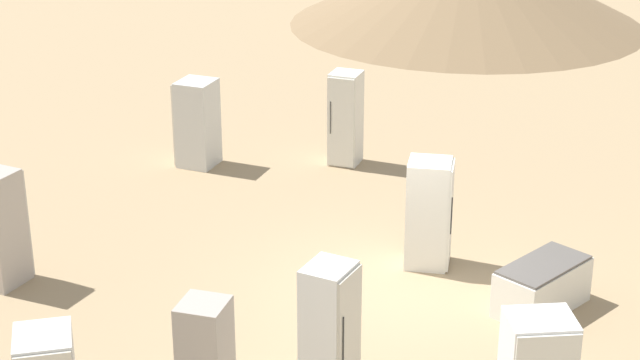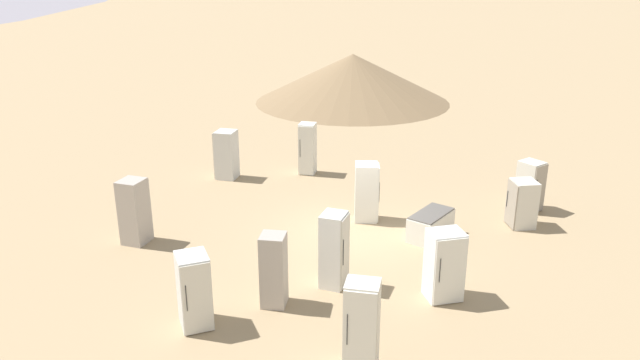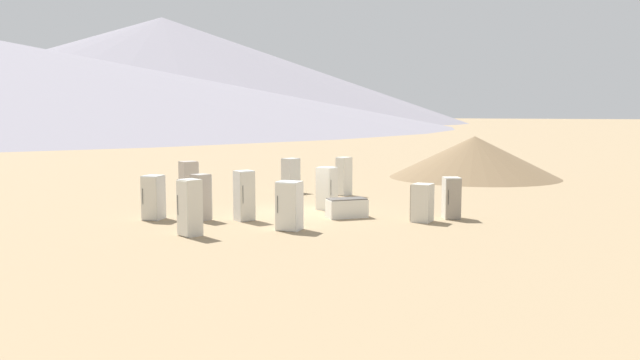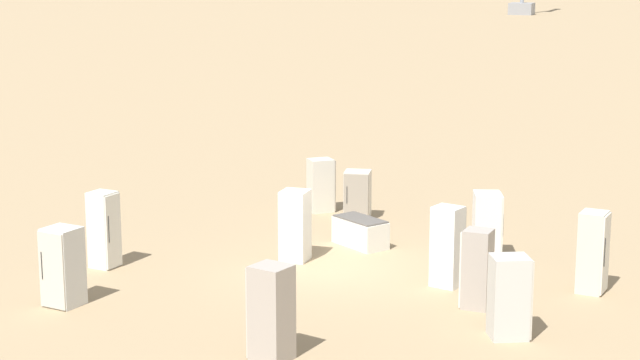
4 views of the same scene
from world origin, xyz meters
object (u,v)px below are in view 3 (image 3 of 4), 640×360
discarded_fridge_11 (153,197)px  discarded_fridge_8 (190,208)px  discarded_fridge_6 (344,176)px  discarded_fridge_9 (422,203)px  discarded_fridge_5 (347,208)px  discarded_fridge_1 (291,175)px  discarded_fridge_7 (451,198)px  discarded_fridge_3 (244,196)px  discarded_fridge_0 (327,188)px  discarded_fridge_2 (189,181)px  discarded_fridge_4 (289,206)px  discarded_fridge_10 (201,197)px

discarded_fridge_11 → discarded_fridge_8: bearing=135.7°
discarded_fridge_6 → discarded_fridge_9: bearing=155.3°
discarded_fridge_5 → discarded_fridge_1: bearing=179.6°
discarded_fridge_7 → discarded_fridge_11: discarded_fridge_11 is taller
discarded_fridge_5 → discarded_fridge_3: bearing=-98.0°
discarded_fridge_3 → discarded_fridge_5: 4.04m
discarded_fridge_0 → discarded_fridge_11: bearing=-33.2°
discarded_fridge_6 → discarded_fridge_8: bearing=108.1°
discarded_fridge_2 → discarded_fridge_1: bearing=90.4°
discarded_fridge_5 → discarded_fridge_8: size_ratio=0.90×
discarded_fridge_0 → discarded_fridge_4: discarded_fridge_0 is taller
discarded_fridge_1 → discarded_fridge_10: discarded_fridge_10 is taller
discarded_fridge_6 → discarded_fridge_9: (6.88, -4.30, -0.24)m
discarded_fridge_8 → discarded_fridge_9: discarded_fridge_8 is taller
discarded_fridge_1 → discarded_fridge_4: discarded_fridge_1 is taller
discarded_fridge_9 → discarded_fridge_10: bearing=115.7°
discarded_fridge_2 → discarded_fridge_6: 7.62m
discarded_fridge_5 → discarded_fridge_6: bearing=160.5°
discarded_fridge_6 → discarded_fridge_3: bearing=107.4°
discarded_fridge_4 → discarded_fridge_5: bearing=-107.9°
discarded_fridge_7 → discarded_fridge_8: (-5.20, -8.62, 0.14)m
discarded_fridge_4 → discarded_fridge_7: bearing=-137.8°
discarded_fridge_3 → discarded_fridge_5: (2.62, 3.03, -0.58)m
discarded_fridge_0 → discarded_fridge_11: (-3.67, -6.16, -0.05)m
discarded_fridge_3 → discarded_fridge_4: (2.62, -0.38, -0.10)m
discarded_fridge_8 → discarded_fridge_10: 3.05m
discarded_fridge_9 → discarded_fridge_7: bearing=-32.8°
discarded_fridge_0 → discarded_fridge_5: size_ratio=1.06×
discarded_fridge_0 → discarded_fridge_8: bearing=-2.6°
discarded_fridge_1 → discarded_fridge_8: 11.99m
discarded_fridge_4 → discarded_fridge_10: 4.00m
discarded_fridge_1 → discarded_fridge_5: (7.00, -4.58, -0.51)m
discarded_fridge_3 → discarded_fridge_8: size_ratio=1.01×
discarded_fridge_3 → discarded_fridge_10: bearing=-38.6°
discarded_fridge_2 → discarded_fridge_10: size_ratio=1.06×
discarded_fridge_8 → discarded_fridge_9: bearing=-115.8°
discarded_fridge_4 → discarded_fridge_9: discarded_fridge_4 is taller
discarded_fridge_7 → discarded_fridge_10: 9.66m
discarded_fridge_3 → discarded_fridge_2: bearing=-94.5°
discarded_fridge_4 → discarded_fridge_10: (-3.96, -0.60, 0.03)m
discarded_fridge_6 → discarded_fridge_7: bearing=165.5°
discarded_fridge_1 → discarded_fridge_11: (1.46, -9.62, -0.03)m
discarded_fridge_6 → discarded_fridge_11: discarded_fridge_6 is taller
discarded_fridge_0 → discarded_fridge_2: 6.82m
discarded_fridge_0 → discarded_fridge_3: 4.21m
discarded_fridge_5 → discarded_fridge_10: bearing=-101.7°
discarded_fridge_6 → discarded_fridge_4: bearing=122.5°
discarded_fridge_1 → discarded_fridge_6: discarded_fridge_6 is taller
discarded_fridge_0 → discarded_fridge_10: (-2.08, -5.13, -0.02)m
discarded_fridge_2 → discarded_fridge_7: bearing=30.1°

